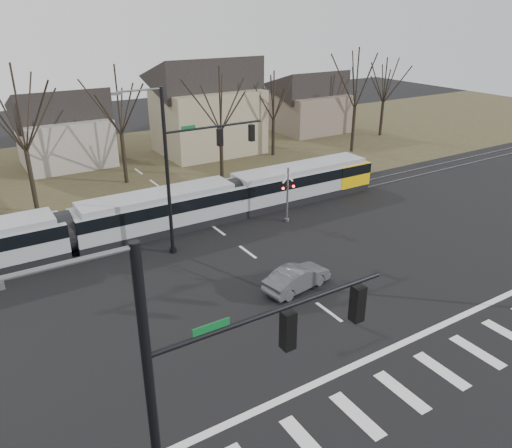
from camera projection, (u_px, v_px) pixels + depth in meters
ground at (356, 332)px, 23.73m from camera, size 140.00×140.00×0.00m
grass_verge at (132, 166)px, 48.65m from camera, size 140.00×28.00×0.01m
crosswalk at (422, 381)px, 20.61m from camera, size 27.00×2.60×0.01m
stop_line at (383, 352)px, 22.33m from camera, size 28.00×0.35×0.01m
lane_dashes at (205, 220)px, 36.19m from camera, size 0.18×30.00×0.01m
rail_pair at (206, 221)px, 36.02m from camera, size 90.00×1.52×0.06m
tram at (157, 211)px, 33.83m from camera, size 36.92×2.74×2.80m
sedan at (297, 278)px, 27.15m from camera, size 2.79×4.54×1.34m
signal_pole_near_left at (218, 399)px, 11.74m from camera, size 9.28×0.44×10.20m
signal_pole_far at (191, 161)px, 30.03m from camera, size 9.28×0.44×10.20m
rail_crossing_signal at (287, 197)px, 35.37m from camera, size 1.08×0.36×4.00m
tree_row at (171, 124)px, 42.96m from camera, size 59.20×7.20×10.00m
house_b at (63, 124)px, 47.76m from camera, size 8.64×7.56×7.65m
house_c at (207, 102)px, 51.72m from camera, size 10.80×8.64×10.10m
house_d at (310, 99)px, 61.06m from camera, size 8.64×7.56×7.65m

